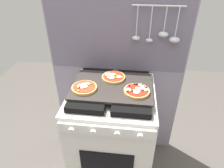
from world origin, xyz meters
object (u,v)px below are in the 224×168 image
Objects in this scene: pizza_center at (113,77)px; pizza_left at (84,87)px; stove at (112,134)px; pizza_right at (137,91)px; baking_tray at (112,86)px.

pizza_left is at bearing -138.48° from pizza_center.
stove is 5.38× the size of pizza_center.
pizza_center is (0.18, 0.16, 0.00)m from pizza_left.
pizza_left is at bearing -159.88° from stove.
pizza_left is 1.00× the size of pizza_right.
pizza_center is at bearing 90.58° from baking_tray.
baking_tray is 0.19m from pizza_left.
pizza_right is (0.17, -0.06, 0.48)m from stove.
pizza_center is (-0.00, 0.09, 0.02)m from baking_tray.
pizza_center reaches higher than baking_tray.
baking_tray is 3.23× the size of pizza_left.
pizza_right reaches higher than baking_tray.
pizza_right is at bearing -42.29° from pizza_center.
stove is at bearing -89.43° from pizza_center.
pizza_left is 0.24m from pizza_center.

